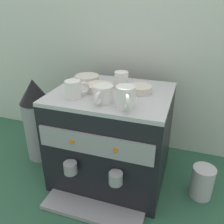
{
  "coord_description": "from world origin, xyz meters",
  "views": [
    {
      "loc": [
        0.32,
        -0.96,
        0.85
      ],
      "look_at": [
        0.0,
        0.0,
        0.36
      ],
      "focal_mm": 39.04,
      "sensor_mm": 36.0,
      "label": 1
    }
  ],
  "objects_px": {
    "ceramic_cup_0": "(126,97)",
    "ceramic_bowl_1": "(140,89)",
    "ceramic_bowl_0": "(87,79)",
    "ceramic_bowl_2": "(99,88)",
    "espresso_machine": "(112,137)",
    "ceramic_cup_2": "(103,94)",
    "coffee_grinder": "(38,119)",
    "ceramic_cup_1": "(74,89)",
    "milk_pitcher": "(202,182)",
    "ceramic_cup_3": "(121,80)"
  },
  "relations": [
    {
      "from": "ceramic_bowl_0",
      "to": "ceramic_bowl_2",
      "type": "bearing_deg",
      "value": -45.45
    },
    {
      "from": "ceramic_bowl_0",
      "to": "coffee_grinder",
      "type": "xyz_separation_m",
      "value": [
        -0.27,
        -0.07,
        -0.24
      ]
    },
    {
      "from": "ceramic_cup_3",
      "to": "ceramic_bowl_2",
      "type": "bearing_deg",
      "value": -138.16
    },
    {
      "from": "ceramic_cup_1",
      "to": "milk_pitcher",
      "type": "distance_m",
      "value": 0.71
    },
    {
      "from": "ceramic_cup_1",
      "to": "ceramic_cup_0",
      "type": "bearing_deg",
      "value": -7.46
    },
    {
      "from": "ceramic_cup_2",
      "to": "ceramic_cup_3",
      "type": "xyz_separation_m",
      "value": [
        0.02,
        0.18,
        0.01
      ]
    },
    {
      "from": "ceramic_cup_0",
      "to": "ceramic_bowl_2",
      "type": "relative_size",
      "value": 0.98
    },
    {
      "from": "espresso_machine",
      "to": "ceramic_bowl_0",
      "type": "bearing_deg",
      "value": 148.52
    },
    {
      "from": "ceramic_bowl_0",
      "to": "ceramic_bowl_1",
      "type": "relative_size",
      "value": 1.15
    },
    {
      "from": "ceramic_cup_2",
      "to": "ceramic_cup_0",
      "type": "bearing_deg",
      "value": -14.74
    },
    {
      "from": "espresso_machine",
      "to": "ceramic_bowl_1",
      "type": "height_order",
      "value": "ceramic_bowl_1"
    },
    {
      "from": "ceramic_cup_0",
      "to": "ceramic_cup_3",
      "type": "distance_m",
      "value": 0.22
    },
    {
      "from": "ceramic_cup_3",
      "to": "espresso_machine",
      "type": "bearing_deg",
      "value": -108.35
    },
    {
      "from": "ceramic_cup_2",
      "to": "ceramic_bowl_0",
      "type": "relative_size",
      "value": 1.0
    },
    {
      "from": "ceramic_bowl_0",
      "to": "milk_pitcher",
      "type": "distance_m",
      "value": 0.73
    },
    {
      "from": "ceramic_cup_1",
      "to": "ceramic_bowl_0",
      "type": "relative_size",
      "value": 0.76
    },
    {
      "from": "ceramic_cup_1",
      "to": "ceramic_bowl_0",
      "type": "xyz_separation_m",
      "value": [
        -0.03,
        0.21,
        -0.02
      ]
    },
    {
      "from": "ceramic_bowl_1",
      "to": "ceramic_cup_1",
      "type": "bearing_deg",
      "value": -150.11
    },
    {
      "from": "ceramic_bowl_2",
      "to": "espresso_machine",
      "type": "bearing_deg",
      "value": 5.04
    },
    {
      "from": "ceramic_bowl_1",
      "to": "coffee_grinder",
      "type": "distance_m",
      "value": 0.61
    },
    {
      "from": "ceramic_cup_2",
      "to": "ceramic_bowl_1",
      "type": "distance_m",
      "value": 0.19
    },
    {
      "from": "ceramic_bowl_2",
      "to": "ceramic_cup_2",
      "type": "bearing_deg",
      "value": -60.52
    },
    {
      "from": "ceramic_cup_2",
      "to": "ceramic_bowl_0",
      "type": "bearing_deg",
      "value": 127.76
    },
    {
      "from": "ceramic_bowl_2",
      "to": "coffee_grinder",
      "type": "distance_m",
      "value": 0.45
    },
    {
      "from": "ceramic_cup_0",
      "to": "milk_pitcher",
      "type": "distance_m",
      "value": 0.56
    },
    {
      "from": "ceramic_bowl_0",
      "to": "ceramic_bowl_1",
      "type": "xyz_separation_m",
      "value": [
        0.28,
        -0.06,
        0.0
      ]
    },
    {
      "from": "ceramic_cup_0",
      "to": "ceramic_bowl_0",
      "type": "relative_size",
      "value": 0.97
    },
    {
      "from": "ceramic_bowl_0",
      "to": "coffee_grinder",
      "type": "bearing_deg",
      "value": -166.24
    },
    {
      "from": "ceramic_bowl_0",
      "to": "coffee_grinder",
      "type": "relative_size",
      "value": 0.25
    },
    {
      "from": "ceramic_bowl_1",
      "to": "milk_pitcher",
      "type": "height_order",
      "value": "ceramic_bowl_1"
    },
    {
      "from": "ceramic_cup_0",
      "to": "ceramic_bowl_2",
      "type": "xyz_separation_m",
      "value": [
        -0.16,
        0.13,
        -0.03
      ]
    },
    {
      "from": "milk_pitcher",
      "to": "coffee_grinder",
      "type": "bearing_deg",
      "value": 177.39
    },
    {
      "from": "ceramic_cup_0",
      "to": "ceramic_bowl_0",
      "type": "xyz_separation_m",
      "value": [
        -0.26,
        0.24,
        -0.03
      ]
    },
    {
      "from": "ceramic_cup_1",
      "to": "ceramic_bowl_0",
      "type": "bearing_deg",
      "value": 99.31
    },
    {
      "from": "ceramic_bowl_2",
      "to": "ceramic_bowl_1",
      "type": "bearing_deg",
      "value": 12.92
    },
    {
      "from": "ceramic_bowl_1",
      "to": "milk_pitcher",
      "type": "xyz_separation_m",
      "value": [
        0.32,
        -0.04,
        -0.4
      ]
    },
    {
      "from": "ceramic_cup_0",
      "to": "ceramic_cup_2",
      "type": "relative_size",
      "value": 0.97
    },
    {
      "from": "ceramic_bowl_0",
      "to": "ceramic_bowl_2",
      "type": "xyz_separation_m",
      "value": [
        0.1,
        -0.1,
        0.0
      ]
    },
    {
      "from": "ceramic_cup_3",
      "to": "coffee_grinder",
      "type": "height_order",
      "value": "ceramic_cup_3"
    },
    {
      "from": "ceramic_cup_2",
      "to": "milk_pitcher",
      "type": "distance_m",
      "value": 0.61
    },
    {
      "from": "espresso_machine",
      "to": "ceramic_cup_1",
      "type": "height_order",
      "value": "ceramic_cup_1"
    },
    {
      "from": "ceramic_cup_2",
      "to": "ceramic_bowl_2",
      "type": "relative_size",
      "value": 1.01
    },
    {
      "from": "ceramic_cup_0",
      "to": "milk_pitcher",
      "type": "bearing_deg",
      "value": 20.95
    },
    {
      "from": "ceramic_cup_3",
      "to": "ceramic_bowl_0",
      "type": "bearing_deg",
      "value": 170.42
    },
    {
      "from": "milk_pitcher",
      "to": "ceramic_bowl_0",
      "type": "bearing_deg",
      "value": 169.9
    },
    {
      "from": "coffee_grinder",
      "to": "espresso_machine",
      "type": "bearing_deg",
      "value": -4.21
    },
    {
      "from": "ceramic_cup_2",
      "to": "espresso_machine",
      "type": "bearing_deg",
      "value": 89.96
    },
    {
      "from": "milk_pitcher",
      "to": "ceramic_cup_3",
      "type": "bearing_deg",
      "value": 169.66
    },
    {
      "from": "ceramic_cup_2",
      "to": "ceramic_bowl_1",
      "type": "bearing_deg",
      "value": 50.7
    },
    {
      "from": "ceramic_cup_0",
      "to": "ceramic_bowl_1",
      "type": "relative_size",
      "value": 1.12
    }
  ]
}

